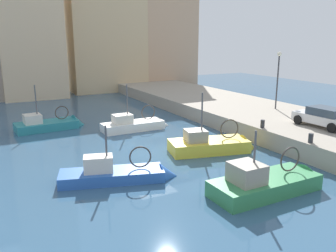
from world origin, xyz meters
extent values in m
plane|color=#335675|center=(0.00, 0.00, 0.00)|extent=(80.00, 80.00, 0.00)
cube|color=#9E9384|center=(11.50, 0.00, 0.60)|extent=(9.00, 56.00, 1.20)
cube|color=teal|center=(-4.98, 9.23, 0.00)|extent=(4.80, 2.42, 1.28)
cone|color=teal|center=(-2.31, 9.42, 0.00)|extent=(1.03, 1.95, 1.89)
cube|color=#896B4C|center=(-4.98, 9.23, 0.57)|extent=(4.60, 2.24, 0.08)
cube|color=beige|center=(-5.98, 9.16, 0.98)|extent=(1.35, 1.43, 0.72)
cylinder|color=#4C4C51|center=(-5.61, 9.19, 2.10)|extent=(0.10, 0.10, 3.04)
torus|color=#3F3833|center=(-3.68, 9.33, 1.24)|extent=(1.12, 0.16, 1.11)
sphere|color=white|center=(-6.46, 10.28, 0.19)|extent=(0.32, 0.32, 0.32)
cube|color=white|center=(1.05, 5.79, 0.00)|extent=(4.89, 1.74, 1.35)
cone|color=white|center=(3.84, 5.82, 0.00)|extent=(0.92, 1.53, 1.52)
cube|color=#9E7A51|center=(1.05, 5.79, 0.61)|extent=(4.69, 1.61, 0.08)
cube|color=beige|center=(0.20, 5.78, 1.00)|extent=(1.46, 1.12, 0.72)
cylinder|color=#4C4C51|center=(0.63, 5.78, 2.14)|extent=(0.10, 0.10, 3.07)
torus|color=#3F3833|center=(2.42, 5.80, 1.32)|extent=(1.20, 0.09, 1.20)
sphere|color=white|center=(-0.42, 6.70, 0.20)|extent=(0.32, 0.32, 0.32)
cube|color=#388951|center=(2.07, -8.00, 0.00)|extent=(5.41, 2.09, 1.53)
cone|color=#388951|center=(5.12, -7.99, 0.00)|extent=(0.91, 1.87, 1.87)
cube|color=#896B4C|center=(2.07, -8.00, 0.69)|extent=(5.19, 1.93, 0.08)
cube|color=gray|center=(0.91, -8.00, 1.19)|extent=(1.33, 1.45, 0.93)
cylinder|color=#4C4C51|center=(1.30, -8.00, 1.91)|extent=(0.10, 0.10, 2.44)
torus|color=#3F3833|center=(3.58, -7.99, 1.42)|extent=(1.25, 0.08, 1.25)
sphere|color=white|center=(0.45, -6.86, 0.23)|extent=(0.32, 0.32, 0.32)
cube|color=gold|center=(3.25, -1.59, 0.00)|extent=(5.34, 3.21, 1.54)
cone|color=gold|center=(6.01, -2.27, 0.00)|extent=(1.32, 2.03, 1.87)
cube|color=#9E7A51|center=(3.25, -1.59, 0.70)|extent=(5.10, 3.00, 0.08)
cube|color=gray|center=(2.39, -1.38, 1.12)|extent=(1.55, 1.48, 0.77)
cylinder|color=#4C4C51|center=(2.77, -1.47, 2.28)|extent=(0.10, 0.10, 3.17)
torus|color=#3F3833|center=(4.61, -1.92, 1.44)|extent=(1.25, 0.38, 1.27)
sphere|color=white|center=(2.08, -0.12, 0.23)|extent=(0.32, 0.32, 0.32)
cube|color=#2D60B7|center=(-3.82, -3.25, 0.00)|extent=(5.49, 3.09, 1.13)
cone|color=#2D60B7|center=(-0.98, -4.12, 0.00)|extent=(1.29, 1.66, 1.46)
cube|color=#9E7A51|center=(-3.82, -3.25, 0.51)|extent=(5.25, 2.90, 0.08)
cube|color=beige|center=(-4.45, -3.06, 0.96)|extent=(1.64, 1.28, 0.83)
cylinder|color=#4C4C51|center=(-4.04, -3.18, 1.72)|extent=(0.10, 0.10, 2.43)
torus|color=#3F3833|center=(-2.42, -3.68, 1.19)|extent=(1.12, 0.41, 1.15)
sphere|color=white|center=(-5.07, -1.93, 0.17)|extent=(0.32, 0.32, 0.32)
cube|color=silver|center=(11.19, -3.71, 1.75)|extent=(1.85, 4.01, 0.57)
cube|color=#384756|center=(11.20, -3.91, 2.30)|extent=(1.59, 2.26, 0.52)
cylinder|color=black|center=(10.29, -2.40, 1.52)|extent=(0.24, 0.65, 0.64)
cylinder|color=black|center=(12.01, -2.34, 1.52)|extent=(0.24, 0.65, 0.64)
cylinder|color=black|center=(10.37, -5.08, 1.52)|extent=(0.24, 0.65, 0.64)
cylinder|color=#2D2D33|center=(7.35, -6.00, 1.48)|extent=(0.28, 0.28, 0.55)
cylinder|color=#2D2D33|center=(7.35, -2.00, 1.48)|extent=(0.28, 0.28, 0.55)
cylinder|color=#38383D|center=(13.00, 2.53, 3.45)|extent=(0.12, 0.12, 4.50)
sphere|color=#F2EACC|center=(13.00, 2.53, 5.85)|extent=(0.36, 0.36, 0.36)
cube|color=beige|center=(-3.45, 26.57, 11.48)|extent=(7.20, 6.05, 22.96)
cube|color=#D1B284|center=(6.50, 28.51, 7.63)|extent=(10.09, 6.38, 15.25)
cube|color=tan|center=(15.05, 28.90, 7.33)|extent=(9.39, 6.94, 14.66)
camera|label=1|loc=(-9.17, -19.43, 7.09)|focal=37.59mm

